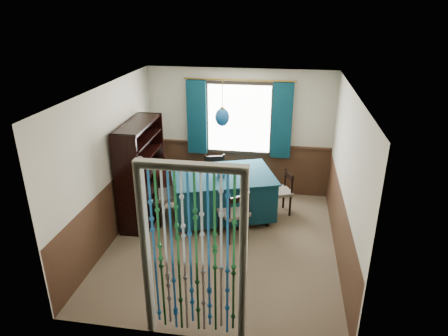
% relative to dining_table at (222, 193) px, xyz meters
% --- Properties ---
extents(floor, '(4.00, 4.00, 0.00)m').
position_rel_dining_table_xyz_m(floor, '(0.14, -0.84, -0.48)').
color(floor, brown).
rests_on(floor, ground).
extents(ceiling, '(4.00, 4.00, 0.00)m').
position_rel_dining_table_xyz_m(ceiling, '(0.14, -0.84, 2.02)').
color(ceiling, silver).
rests_on(ceiling, ground).
extents(wall_back, '(3.60, 0.00, 3.60)m').
position_rel_dining_table_xyz_m(wall_back, '(0.14, 1.16, 0.77)').
color(wall_back, '#BFB59C').
rests_on(wall_back, ground).
extents(wall_front, '(3.60, 0.00, 3.60)m').
position_rel_dining_table_xyz_m(wall_front, '(0.14, -2.84, 0.77)').
color(wall_front, '#BFB59C').
rests_on(wall_front, ground).
extents(wall_left, '(0.00, 4.00, 4.00)m').
position_rel_dining_table_xyz_m(wall_left, '(-1.66, -0.84, 0.77)').
color(wall_left, '#BFB59C').
rests_on(wall_left, ground).
extents(wall_right, '(0.00, 4.00, 4.00)m').
position_rel_dining_table_xyz_m(wall_right, '(1.94, -0.84, 0.77)').
color(wall_right, '#BFB59C').
rests_on(wall_right, ground).
extents(wainscot_back, '(3.60, 0.00, 3.60)m').
position_rel_dining_table_xyz_m(wainscot_back, '(0.14, 1.14, 0.02)').
color(wainscot_back, '#3B2416').
rests_on(wainscot_back, ground).
extents(wainscot_front, '(3.60, 0.00, 3.60)m').
position_rel_dining_table_xyz_m(wainscot_front, '(0.14, -2.83, 0.02)').
color(wainscot_front, '#3B2416').
rests_on(wainscot_front, ground).
extents(wainscot_left, '(0.00, 4.00, 4.00)m').
position_rel_dining_table_xyz_m(wainscot_left, '(-1.64, -0.84, 0.02)').
color(wainscot_left, '#3B2416').
rests_on(wainscot_left, ground).
extents(wainscot_right, '(0.00, 4.00, 4.00)m').
position_rel_dining_table_xyz_m(wainscot_right, '(1.93, -0.84, 0.02)').
color(wainscot_right, '#3B2416').
rests_on(wainscot_right, ground).
extents(window, '(1.32, 0.12, 1.42)m').
position_rel_dining_table_xyz_m(window, '(0.14, 1.11, 1.07)').
color(window, black).
rests_on(window, wall_back).
extents(doorway, '(1.16, 0.12, 2.18)m').
position_rel_dining_table_xyz_m(doorway, '(0.14, -2.78, 0.57)').
color(doorway, silver).
rests_on(doorway, ground).
extents(dining_table, '(2.06, 1.73, 0.85)m').
position_rel_dining_table_xyz_m(dining_table, '(0.00, 0.00, 0.00)').
color(dining_table, '#0A2934').
rests_on(dining_table, floor).
extents(chair_near, '(0.59, 0.58, 0.87)m').
position_rel_dining_table_xyz_m(chair_near, '(0.30, -0.66, -0.02)').
color(chair_near, black).
rests_on(chair_near, floor).
extents(chair_far, '(0.54, 0.53, 0.89)m').
position_rel_dining_table_xyz_m(chair_far, '(-0.25, 0.67, -0.01)').
color(chair_far, black).
rests_on(chair_far, floor).
extents(chair_left, '(0.59, 0.60, 0.95)m').
position_rel_dining_table_xyz_m(chair_left, '(-0.95, -0.29, 0.02)').
color(chair_left, black).
rests_on(chair_left, floor).
extents(chair_right, '(0.51, 0.52, 0.81)m').
position_rel_dining_table_xyz_m(chair_right, '(1.03, 0.34, -0.05)').
color(chair_right, black).
rests_on(chair_right, floor).
extents(sideboard, '(0.51, 1.37, 1.78)m').
position_rel_dining_table_xyz_m(sideboard, '(-1.40, -0.21, 0.13)').
color(sideboard, black).
rests_on(sideboard, floor).
extents(pendant_lamp, '(0.24, 0.24, 0.77)m').
position_rel_dining_table_xyz_m(pendant_lamp, '(0.00, 0.00, 1.39)').
color(pendant_lamp, olive).
rests_on(pendant_lamp, ceiling).
extents(vase_table, '(0.20, 0.20, 0.17)m').
position_rel_dining_table_xyz_m(vase_table, '(-0.00, -0.10, 0.45)').
color(vase_table, navy).
rests_on(vase_table, dining_table).
extents(bowl_shelf, '(0.29, 0.29, 0.06)m').
position_rel_dining_table_xyz_m(bowl_shelf, '(-1.34, -0.52, 0.76)').
color(bowl_shelf, beige).
rests_on(bowl_shelf, sideboard).
extents(vase_sideboard, '(0.22, 0.22, 0.20)m').
position_rel_dining_table_xyz_m(vase_sideboard, '(-1.34, 0.03, 0.50)').
color(vase_sideboard, beige).
rests_on(vase_sideboard, sideboard).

